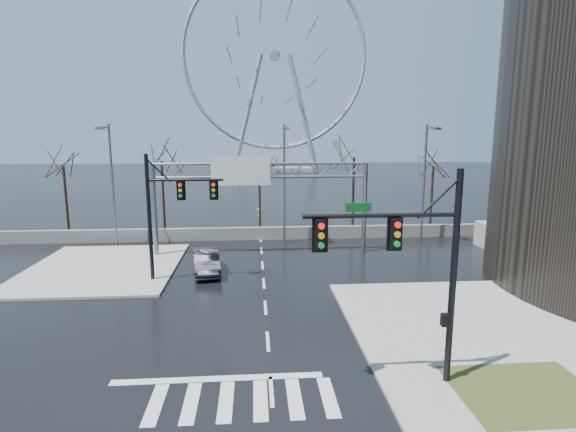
{
  "coord_description": "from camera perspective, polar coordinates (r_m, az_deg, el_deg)",
  "views": [
    {
      "loc": [
        -0.52,
        -18.81,
        9.12
      ],
      "look_at": [
        1.62,
        9.39,
        4.0
      ],
      "focal_mm": 28.0,
      "sensor_mm": 36.0,
      "label": 1
    }
  ],
  "objects": [
    {
      "name": "sidewalk_right_ext",
      "position": [
        25.01,
        21.34,
        -11.68
      ],
      "size": [
        12.0,
        10.0,
        0.15
      ],
      "primitive_type": "cube",
      "color": "gray",
      "rests_on": "ground"
    },
    {
      "name": "tree_left",
      "position": [
        43.26,
        -15.72,
        5.72
      ],
      "size": [
        3.75,
        3.75,
        7.5
      ],
      "color": "black",
      "rests_on": "ground"
    },
    {
      "name": "streetlight_left",
      "position": [
        38.85,
        -21.6,
        4.77
      ],
      "size": [
        0.5,
        2.55,
        10.0
      ],
      "color": "slate",
      "rests_on": "ground"
    },
    {
      "name": "barrier_wall",
      "position": [
        39.75,
        -3.5,
        -2.21
      ],
      "size": [
        52.0,
        0.5,
        1.1
      ],
      "primitive_type": "cube",
      "color": "slate",
      "rests_on": "ground"
    },
    {
      "name": "tree_far_left",
      "position": [
        46.37,
        -26.58,
        4.8
      ],
      "size": [
        3.5,
        3.5,
        7.0
      ],
      "color": "black",
      "rests_on": "ground"
    },
    {
      "name": "grass_strip",
      "position": [
        19.02,
        28.04,
        -19.16
      ],
      "size": [
        5.0,
        4.0,
        0.02
      ],
      "primitive_type": "cube",
      "color": "#353F1A",
      "rests_on": "sidewalk_near"
    },
    {
      "name": "sign_gantry",
      "position": [
        34.0,
        -4.09,
        3.59
      ],
      "size": [
        16.36,
        0.4,
        7.6
      ],
      "color": "slate",
      "rests_on": "ground"
    },
    {
      "name": "signal_mast_near",
      "position": [
        16.38,
        16.11,
        -5.19
      ],
      "size": [
        5.52,
        0.41,
        8.0
      ],
      "color": "black",
      "rests_on": "ground"
    },
    {
      "name": "tree_right",
      "position": [
        43.46,
        8.36,
        6.33
      ],
      "size": [
        3.9,
        3.9,
        7.8
      ],
      "color": "black",
      "rests_on": "ground"
    },
    {
      "name": "ground",
      "position": [
        20.91,
        -2.58,
        -15.61
      ],
      "size": [
        260.0,
        260.0,
        0.0
      ],
      "primitive_type": "plane",
      "color": "black",
      "rests_on": "ground"
    },
    {
      "name": "tree_center",
      "position": [
        43.49,
        -3.66,
        5.04
      ],
      "size": [
        3.25,
        3.25,
        6.5
      ],
      "color": "black",
      "rests_on": "ground"
    },
    {
      "name": "sidewalk_far",
      "position": [
        33.77,
        -22.38,
        -6.07
      ],
      "size": [
        10.0,
        12.0,
        0.15
      ],
      "primitive_type": "cube",
      "color": "gray",
      "rests_on": "ground"
    },
    {
      "name": "tree_far_right",
      "position": [
        46.4,
        17.92,
        5.19
      ],
      "size": [
        3.4,
        3.4,
        6.8
      ],
      "color": "black",
      "rests_on": "ground"
    },
    {
      "name": "car",
      "position": [
        30.67,
        -10.33,
        -5.69
      ],
      "size": [
        2.36,
        4.93,
        1.56
      ],
      "primitive_type": "imported",
      "rotation": [
        0.0,
        0.0,
        0.16
      ],
      "color": "black",
      "rests_on": "ground"
    },
    {
      "name": "ferris_wheel",
      "position": [
        115.2,
        -1.65,
        18.76
      ],
      "size": [
        45.0,
        6.0,
        50.91
      ],
      "color": "gray",
      "rests_on": "ground"
    },
    {
      "name": "signal_mast_far",
      "position": [
        28.6,
        -15.08,
        1.29
      ],
      "size": [
        4.72,
        0.41,
        8.0
      ],
      "color": "black",
      "rests_on": "ground"
    },
    {
      "name": "streetlight_right",
      "position": [
        39.85,
        17.1,
        5.16
      ],
      "size": [
        0.5,
        2.55,
        10.0
      ],
      "color": "slate",
      "rests_on": "ground"
    },
    {
      "name": "streetlight_mid",
      "position": [
        37.2,
        -0.45,
        5.28
      ],
      "size": [
        0.5,
        2.55,
        10.0
      ],
      "color": "slate",
      "rests_on": "ground"
    }
  ]
}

